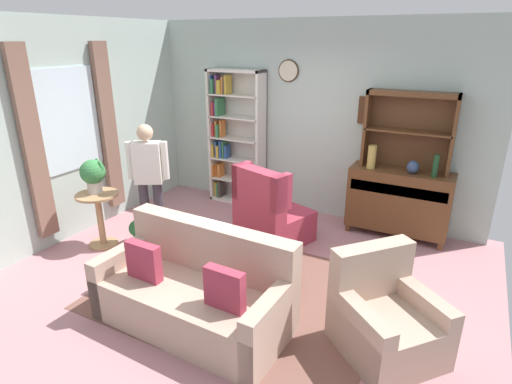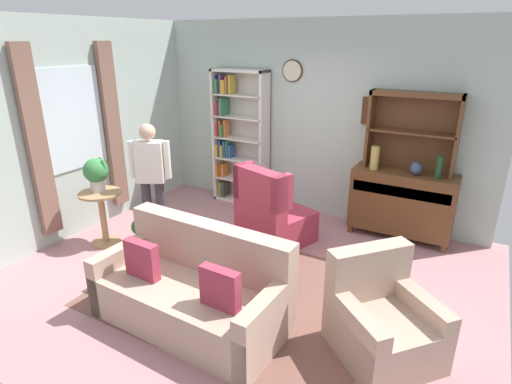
# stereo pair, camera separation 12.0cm
# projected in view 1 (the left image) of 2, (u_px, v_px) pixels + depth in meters

# --- Properties ---
(ground_plane) EXTENTS (5.40, 4.60, 0.02)m
(ground_plane) POSITION_uv_depth(u_px,v_px,m) (240.00, 274.00, 4.74)
(ground_plane) COLOR #B27A7F
(wall_back) EXTENTS (5.00, 0.09, 2.80)m
(wall_back) POSITION_uv_depth(u_px,v_px,m) (312.00, 121.00, 6.01)
(wall_back) COLOR #ADC1B7
(wall_back) RESTS_ON ground_plane
(wall_left) EXTENTS (0.16, 4.20, 2.80)m
(wall_left) POSITION_uv_depth(u_px,v_px,m) (70.00, 131.00, 5.35)
(wall_left) COLOR #ADC1B7
(wall_left) RESTS_ON ground_plane
(area_rug) EXTENTS (2.86, 2.19, 0.01)m
(area_rug) POSITION_uv_depth(u_px,v_px,m) (242.00, 291.00, 4.40)
(area_rug) COLOR brown
(area_rug) RESTS_ON ground_plane
(bookshelf) EXTENTS (0.90, 0.30, 2.10)m
(bookshelf) POSITION_uv_depth(u_px,v_px,m) (233.00, 137.00, 6.51)
(bookshelf) COLOR silver
(bookshelf) RESTS_ON ground_plane
(sideboard) EXTENTS (1.30, 0.45, 0.92)m
(sideboard) POSITION_uv_depth(u_px,v_px,m) (398.00, 200.00, 5.50)
(sideboard) COLOR brown
(sideboard) RESTS_ON ground_plane
(sideboard_hutch) EXTENTS (1.10, 0.26, 1.00)m
(sideboard_hutch) POSITION_uv_depth(u_px,v_px,m) (410.00, 120.00, 5.22)
(sideboard_hutch) COLOR brown
(sideboard_hutch) RESTS_ON sideboard
(vase_tall) EXTENTS (0.11, 0.11, 0.31)m
(vase_tall) POSITION_uv_depth(u_px,v_px,m) (372.00, 157.00, 5.40)
(vase_tall) COLOR tan
(vase_tall) RESTS_ON sideboard
(vase_round) EXTENTS (0.15, 0.15, 0.17)m
(vase_round) POSITION_uv_depth(u_px,v_px,m) (413.00, 167.00, 5.21)
(vase_round) COLOR #33476B
(vase_round) RESTS_ON sideboard
(bottle_wine) EXTENTS (0.07, 0.07, 0.29)m
(bottle_wine) POSITION_uv_depth(u_px,v_px,m) (435.00, 166.00, 5.06)
(bottle_wine) COLOR #194223
(bottle_wine) RESTS_ON sideboard
(couch_floral) EXTENTS (1.83, 0.91, 0.90)m
(couch_floral) POSITION_uv_depth(u_px,v_px,m) (196.00, 292.00, 3.85)
(couch_floral) COLOR tan
(couch_floral) RESTS_ON ground_plane
(armchair_floral) EXTENTS (1.08, 1.08, 0.88)m
(armchair_floral) POSITION_uv_depth(u_px,v_px,m) (385.00, 320.00, 3.50)
(armchair_floral) COLOR tan
(armchair_floral) RESTS_ON ground_plane
(wingback_chair) EXTENTS (0.99, 1.01, 1.05)m
(wingback_chair) POSITION_uv_depth(u_px,v_px,m) (270.00, 216.00, 5.33)
(wingback_chair) COLOR #A33347
(wingback_chair) RESTS_ON ground_plane
(plant_stand) EXTENTS (0.52, 0.52, 0.71)m
(plant_stand) POSITION_uv_depth(u_px,v_px,m) (100.00, 214.00, 5.24)
(plant_stand) COLOR #A87F56
(plant_stand) RESTS_ON ground_plane
(potted_plant_large) EXTENTS (0.31, 0.31, 0.42)m
(potted_plant_large) POSITION_uv_depth(u_px,v_px,m) (93.00, 174.00, 5.11)
(potted_plant_large) COLOR beige
(potted_plant_large) RESTS_ON plant_stand
(potted_plant_small) EXTENTS (0.22, 0.22, 0.30)m
(potted_plant_small) POSITION_uv_depth(u_px,v_px,m) (137.00, 229.00, 5.43)
(potted_plant_small) COLOR beige
(potted_plant_small) RESTS_ON ground_plane
(person_reading) EXTENTS (0.49, 0.34, 1.56)m
(person_reading) POSITION_uv_depth(u_px,v_px,m) (149.00, 176.00, 5.20)
(person_reading) COLOR #38333D
(person_reading) RESTS_ON ground_plane
(coffee_table) EXTENTS (0.80, 0.50, 0.42)m
(coffee_table) POSITION_uv_depth(u_px,v_px,m) (250.00, 252.00, 4.48)
(coffee_table) COLOR brown
(coffee_table) RESTS_ON ground_plane
(book_stack) EXTENTS (0.20, 0.16, 0.07)m
(book_stack) POSITION_uv_depth(u_px,v_px,m) (243.00, 244.00, 4.43)
(book_stack) COLOR #3F3833
(book_stack) RESTS_ON coffee_table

